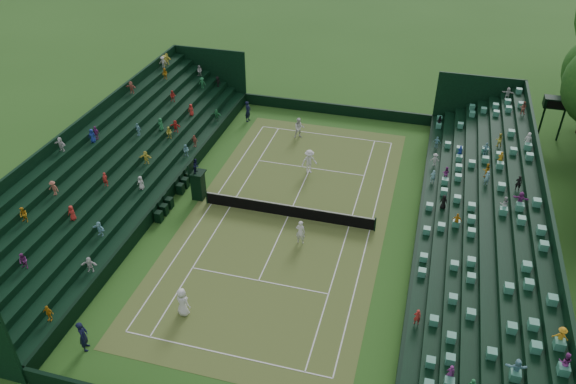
# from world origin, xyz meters

# --- Properties ---
(ground) EXTENTS (160.00, 160.00, 0.00)m
(ground) POSITION_xyz_m (0.00, 0.00, 0.00)
(ground) COLOR #29571B
(ground) RESTS_ON ground
(court_surface) EXTENTS (12.97, 26.77, 0.01)m
(court_surface) POSITION_xyz_m (0.00, 0.00, 0.01)
(court_surface) COLOR #326622
(court_surface) RESTS_ON ground
(perimeter_wall_north) EXTENTS (17.17, 0.20, 1.00)m
(perimeter_wall_north) POSITION_xyz_m (0.00, 15.88, 0.50)
(perimeter_wall_north) COLOR black
(perimeter_wall_north) RESTS_ON ground
(perimeter_wall_east) EXTENTS (0.20, 31.77, 1.00)m
(perimeter_wall_east) POSITION_xyz_m (8.48, 0.00, 0.50)
(perimeter_wall_east) COLOR black
(perimeter_wall_east) RESTS_ON ground
(perimeter_wall_west) EXTENTS (0.20, 31.77, 1.00)m
(perimeter_wall_west) POSITION_xyz_m (-8.48, 0.00, 0.50)
(perimeter_wall_west) COLOR black
(perimeter_wall_west) RESTS_ON ground
(north_grandstand) EXTENTS (6.60, 32.00, 4.90)m
(north_grandstand) POSITION_xyz_m (12.66, 0.00, 1.55)
(north_grandstand) COLOR black
(north_grandstand) RESTS_ON ground
(south_grandstand) EXTENTS (6.60, 32.00, 4.90)m
(south_grandstand) POSITION_xyz_m (-12.66, 0.00, 1.55)
(south_grandstand) COLOR black
(south_grandstand) RESTS_ON ground
(tennis_net) EXTENTS (11.67, 0.10, 1.06)m
(tennis_net) POSITION_xyz_m (0.00, 0.00, 0.53)
(tennis_net) COLOR black
(tennis_net) RESTS_ON ground
(scoreboard_tower) EXTENTS (2.00, 1.00, 3.70)m
(scoreboard_tower) POSITION_xyz_m (17.75, 16.00, 3.14)
(scoreboard_tower) COLOR black
(scoreboard_tower) RESTS_ON ground
(umpire_chair) EXTENTS (1.01, 1.01, 3.17)m
(umpire_chair) POSITION_xyz_m (-6.59, 0.50, 1.36)
(umpire_chair) COLOR black
(umpire_chair) RESTS_ON ground
(courtside_chairs) EXTENTS (0.50, 5.47, 1.08)m
(courtside_chairs) POSITION_xyz_m (-8.09, -0.22, 0.41)
(courtside_chairs) COLOR black
(courtside_chairs) RESTS_ON ground
(player_near_west) EXTENTS (1.00, 0.81, 1.77)m
(player_near_west) POSITION_xyz_m (-3.08, -9.90, 0.88)
(player_near_west) COLOR white
(player_near_west) RESTS_ON ground
(player_near_east) EXTENTS (0.62, 0.41, 1.69)m
(player_near_east) POSITION_xyz_m (1.47, -2.41, 0.84)
(player_near_east) COLOR white
(player_near_east) RESTS_ON ground
(player_far_west) EXTENTS (1.05, 0.94, 1.76)m
(player_far_west) POSITION_xyz_m (-2.03, 10.85, 0.88)
(player_far_west) COLOR white
(player_far_west) RESTS_ON ground
(player_far_east) EXTENTS (1.42, 1.28, 1.91)m
(player_far_east) POSITION_xyz_m (0.04, 5.77, 0.95)
(player_far_east) COLOR white
(player_far_east) RESTS_ON ground
(line_judge_north) EXTENTS (0.52, 0.72, 1.84)m
(line_judge_north) POSITION_xyz_m (-7.07, 12.61, 0.92)
(line_judge_north) COLOR black
(line_judge_north) RESTS_ON ground
(line_judge_south) EXTENTS (0.65, 0.78, 1.82)m
(line_judge_south) POSITION_xyz_m (-6.84, -13.38, 0.91)
(line_judge_south) COLOR black
(line_judge_south) RESTS_ON ground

